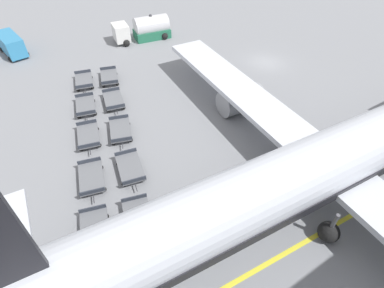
{
  "coord_description": "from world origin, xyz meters",
  "views": [
    {
      "loc": [
        23.31,
        -25.14,
        17.09
      ],
      "look_at": [
        9.47,
        -16.46,
        2.07
      ],
      "focal_mm": 28.0,
      "sensor_mm": 36.0,
      "label": 1
    }
  ],
  "objects_px": {
    "baggage_dolly_row_near_col_a": "(84,81)",
    "baggage_dolly_row_mid_a_col_b": "(114,100)",
    "baggage_dolly_row_near_col_b": "(86,106)",
    "baggage_dolly_row_near_col_d": "(91,178)",
    "fuel_tanker_primary": "(146,29)",
    "baggage_dolly_row_near_col_c": "(88,136)",
    "service_van": "(11,44)",
    "baggage_dolly_row_mid_a_col_e": "(138,219)",
    "airplane": "(346,155)",
    "baggage_dolly_row_mid_a_col_c": "(120,130)",
    "baggage_dolly_row_near_col_e": "(95,231)",
    "baggage_dolly_row_mid_a_col_d": "(130,168)",
    "baggage_dolly_row_mid_a_col_a": "(109,77)"
  },
  "relations": [
    {
      "from": "baggage_dolly_row_near_col_a",
      "to": "baggage_dolly_row_near_col_e",
      "type": "relative_size",
      "value": 1.0
    },
    {
      "from": "baggage_dolly_row_near_col_a",
      "to": "baggage_dolly_row_mid_a_col_b",
      "type": "bearing_deg",
      "value": 14.75
    },
    {
      "from": "baggage_dolly_row_near_col_a",
      "to": "baggage_dolly_row_near_col_b",
      "type": "xyz_separation_m",
      "value": [
        4.6,
        -1.26,
        0.0
      ]
    },
    {
      "from": "service_van",
      "to": "baggage_dolly_row_near_col_c",
      "type": "distance_m",
      "value": 21.08
    },
    {
      "from": "baggage_dolly_row_near_col_d",
      "to": "baggage_dolly_row_near_col_c",
      "type": "bearing_deg",
      "value": 164.78
    },
    {
      "from": "baggage_dolly_row_mid_a_col_c",
      "to": "baggage_dolly_row_near_col_d",
      "type": "bearing_deg",
      "value": -44.32
    },
    {
      "from": "service_van",
      "to": "baggage_dolly_row_near_col_b",
      "type": "xyz_separation_m",
      "value": [
        16.46,
        3.92,
        -0.8
      ]
    },
    {
      "from": "baggage_dolly_row_mid_a_col_b",
      "to": "baggage_dolly_row_mid_a_col_d",
      "type": "bearing_deg",
      "value": -13.72
    },
    {
      "from": "baggage_dolly_row_near_col_d",
      "to": "baggage_dolly_row_mid_a_col_c",
      "type": "relative_size",
      "value": 1.0
    },
    {
      "from": "baggage_dolly_row_mid_a_col_a",
      "to": "baggage_dolly_row_mid_a_col_e",
      "type": "relative_size",
      "value": 1.0
    },
    {
      "from": "baggage_dolly_row_near_col_a",
      "to": "baggage_dolly_row_near_col_b",
      "type": "distance_m",
      "value": 4.77
    },
    {
      "from": "baggage_dolly_row_mid_a_col_d",
      "to": "baggage_dolly_row_mid_a_col_e",
      "type": "height_order",
      "value": "same"
    },
    {
      "from": "baggage_dolly_row_near_col_b",
      "to": "baggage_dolly_row_mid_a_col_d",
      "type": "relative_size",
      "value": 1.0
    },
    {
      "from": "baggage_dolly_row_near_col_b",
      "to": "baggage_dolly_row_mid_a_col_b",
      "type": "xyz_separation_m",
      "value": [
        0.53,
        2.61,
        0.0
      ]
    },
    {
      "from": "airplane",
      "to": "baggage_dolly_row_mid_a_col_b",
      "type": "distance_m",
      "value": 20.78
    },
    {
      "from": "baggage_dolly_row_near_col_b",
      "to": "baggage_dolly_row_near_col_d",
      "type": "relative_size",
      "value": 1.0
    },
    {
      "from": "baggage_dolly_row_mid_a_col_b",
      "to": "fuel_tanker_primary",
      "type": "bearing_deg",
      "value": 142.69
    },
    {
      "from": "baggage_dolly_row_near_col_d",
      "to": "baggage_dolly_row_mid_a_col_c",
      "type": "xyz_separation_m",
      "value": [
        -3.96,
        3.87,
        0.0
      ]
    },
    {
      "from": "baggage_dolly_row_near_col_c",
      "to": "baggage_dolly_row_mid_a_col_c",
      "type": "distance_m",
      "value": 2.69
    },
    {
      "from": "baggage_dolly_row_mid_a_col_c",
      "to": "baggage_dolly_row_near_col_a",
      "type": "bearing_deg",
      "value": -178.99
    },
    {
      "from": "baggage_dolly_row_mid_a_col_c",
      "to": "baggage_dolly_row_mid_a_col_d",
      "type": "xyz_separation_m",
      "value": [
        4.56,
        -1.07,
        0.0
      ]
    },
    {
      "from": "baggage_dolly_row_near_col_a",
      "to": "baggage_dolly_row_mid_a_col_e",
      "type": "height_order",
      "value": "same"
    },
    {
      "from": "baggage_dolly_row_near_col_c",
      "to": "baggage_dolly_row_near_col_b",
      "type": "bearing_deg",
      "value": 165.44
    },
    {
      "from": "airplane",
      "to": "baggage_dolly_row_mid_a_col_b",
      "type": "height_order",
      "value": "airplane"
    },
    {
      "from": "baggage_dolly_row_mid_a_col_d",
      "to": "baggage_dolly_row_mid_a_col_c",
      "type": "bearing_deg",
      "value": 166.77
    },
    {
      "from": "service_van",
      "to": "baggage_dolly_row_mid_a_col_c",
      "type": "xyz_separation_m",
      "value": [
        21.64,
        5.35,
        -0.8
      ]
    },
    {
      "from": "baggage_dolly_row_near_col_a",
      "to": "baggage_dolly_row_mid_a_col_a",
      "type": "xyz_separation_m",
      "value": [
        0.67,
        2.57,
        0.0
      ]
    },
    {
      "from": "fuel_tanker_primary",
      "to": "baggage_dolly_row_near_col_d",
      "type": "distance_m",
      "value": 25.58
    },
    {
      "from": "airplane",
      "to": "service_van",
      "type": "height_order",
      "value": "airplane"
    },
    {
      "from": "baggage_dolly_row_near_col_d",
      "to": "baggage_dolly_row_near_col_b",
      "type": "bearing_deg",
      "value": 165.1
    },
    {
      "from": "baggage_dolly_row_near_col_d",
      "to": "baggage_dolly_row_mid_a_col_e",
      "type": "distance_m",
      "value": 5.24
    },
    {
      "from": "baggage_dolly_row_near_col_d",
      "to": "baggage_dolly_row_near_col_e",
      "type": "relative_size",
      "value": 1.0
    },
    {
      "from": "fuel_tanker_primary",
      "to": "baggage_dolly_row_near_col_c",
      "type": "xyz_separation_m",
      "value": [
        16.33,
        -13.24,
        -0.79
      ]
    },
    {
      "from": "fuel_tanker_primary",
      "to": "baggage_dolly_row_mid_a_col_b",
      "type": "bearing_deg",
      "value": -37.31
    },
    {
      "from": "airplane",
      "to": "baggage_dolly_row_mid_a_col_e",
      "type": "distance_m",
      "value": 14.25
    },
    {
      "from": "baggage_dolly_row_mid_a_col_c",
      "to": "baggage_dolly_row_mid_a_col_d",
      "type": "relative_size",
      "value": 1.0
    },
    {
      "from": "service_van",
      "to": "baggage_dolly_row_mid_a_col_b",
      "type": "xyz_separation_m",
      "value": [
        16.99,
        6.53,
        -0.8
      ]
    },
    {
      "from": "baggage_dolly_row_near_col_c",
      "to": "baggage_dolly_row_mid_a_col_b",
      "type": "distance_m",
      "value": 5.42
    },
    {
      "from": "service_van",
      "to": "baggage_dolly_row_near_col_b",
      "type": "height_order",
      "value": "service_van"
    },
    {
      "from": "airplane",
      "to": "baggage_dolly_row_mid_a_col_e",
      "type": "xyz_separation_m",
      "value": [
        -4.57,
        -13.21,
        -2.75
      ]
    },
    {
      "from": "baggage_dolly_row_near_col_e",
      "to": "baggage_dolly_row_mid_a_col_e",
      "type": "bearing_deg",
      "value": 76.34
    },
    {
      "from": "baggage_dolly_row_near_col_b",
      "to": "baggage_dolly_row_mid_a_col_a",
      "type": "relative_size",
      "value": 1.0
    },
    {
      "from": "fuel_tanker_primary",
      "to": "baggage_dolly_row_near_col_c",
      "type": "height_order",
      "value": "fuel_tanker_primary"
    },
    {
      "from": "airplane",
      "to": "fuel_tanker_primary",
      "type": "relative_size",
      "value": 5.96
    },
    {
      "from": "baggage_dolly_row_near_col_a",
      "to": "baggage_dolly_row_mid_a_col_d",
      "type": "relative_size",
      "value": 1.0
    },
    {
      "from": "service_van",
      "to": "baggage_dolly_row_near_col_b",
      "type": "bearing_deg",
      "value": 13.39
    },
    {
      "from": "baggage_dolly_row_near_col_a",
      "to": "baggage_dolly_row_mid_a_col_e",
      "type": "distance_m",
      "value": 18.91
    },
    {
      "from": "baggage_dolly_row_near_col_d",
      "to": "baggage_dolly_row_mid_a_col_b",
      "type": "bearing_deg",
      "value": 149.64
    },
    {
      "from": "airplane",
      "to": "baggage_dolly_row_near_col_a",
      "type": "distance_m",
      "value": 25.94
    },
    {
      "from": "baggage_dolly_row_near_col_c",
      "to": "baggage_dolly_row_near_col_d",
      "type": "relative_size",
      "value": 1.0
    }
  ]
}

